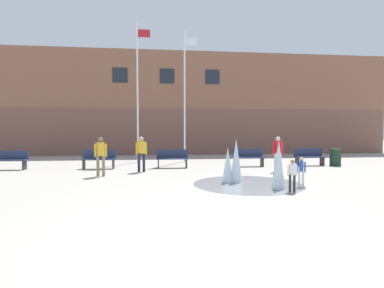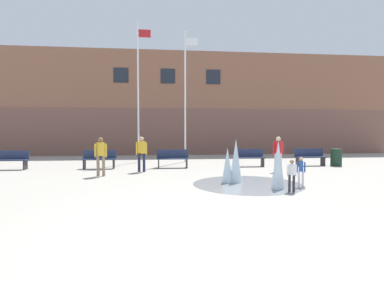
# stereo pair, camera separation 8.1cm
# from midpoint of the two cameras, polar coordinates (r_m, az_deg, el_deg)

# --- Properties ---
(ground_plane) EXTENTS (100.00, 100.00, 0.00)m
(ground_plane) POSITION_cam_midpoint_polar(r_m,az_deg,el_deg) (5.95, 0.23, -15.63)
(ground_plane) COLOR #9E998E
(library_building) EXTENTS (36.00, 6.05, 7.99)m
(library_building) POSITION_cam_midpoint_polar(r_m,az_deg,el_deg) (26.10, -5.06, 7.22)
(library_building) COLOR brown
(library_building) RESTS_ON ground
(splash_fountain) EXTENTS (3.80, 3.80, 1.57)m
(splash_fountain) POSITION_cam_midpoint_polar(r_m,az_deg,el_deg) (10.50, 10.51, -4.08)
(splash_fountain) COLOR gray
(splash_fountain) RESTS_ON ground
(park_bench_far_left) EXTENTS (1.60, 0.44, 0.91)m
(park_bench_far_left) POSITION_cam_midpoint_polar(r_m,az_deg,el_deg) (16.70, -31.56, -2.57)
(park_bench_far_left) COLOR #28282D
(park_bench_far_left) RESTS_ON ground
(park_bench_left_of_flagpoles) EXTENTS (1.60, 0.44, 0.91)m
(park_bench_left_of_flagpoles) POSITION_cam_midpoint_polar(r_m,az_deg,el_deg) (15.35, -17.46, -2.73)
(park_bench_left_of_flagpoles) COLOR #28282D
(park_bench_left_of_flagpoles) RESTS_ON ground
(park_bench_under_left_flagpole) EXTENTS (1.60, 0.44, 0.91)m
(park_bench_under_left_flagpole) POSITION_cam_midpoint_polar(r_m,az_deg,el_deg) (15.05, -3.92, -2.72)
(park_bench_under_left_flagpole) COLOR #28282D
(park_bench_under_left_flagpole) RESTS_ON ground
(park_bench_center) EXTENTS (1.60, 0.44, 0.91)m
(park_bench_center) POSITION_cam_midpoint_polar(r_m,az_deg,el_deg) (15.89, 10.61, -2.48)
(park_bench_center) COLOR #28282D
(park_bench_center) RESTS_ON ground
(park_bench_far_right) EXTENTS (1.60, 0.44, 0.91)m
(park_bench_far_right) POSITION_cam_midpoint_polar(r_m,az_deg,el_deg) (17.14, 21.29, -2.25)
(park_bench_far_right) COLOR #28282D
(park_bench_far_right) RESTS_ON ground
(child_in_fountain) EXTENTS (0.31, 0.24, 0.99)m
(child_in_fountain) POSITION_cam_midpoint_polar(r_m,az_deg,el_deg) (10.54, 19.89, -4.57)
(child_in_fountain) COLOR silver
(child_in_fountain) RESTS_ON ground
(child_running) EXTENTS (0.31, 0.24, 0.99)m
(child_running) POSITION_cam_midpoint_polar(r_m,az_deg,el_deg) (9.59, 18.33, -5.24)
(child_running) COLOR #28282D
(child_running) RESTS_ON ground
(teen_by_trashcan) EXTENTS (0.50, 0.37, 1.59)m
(teen_by_trashcan) POSITION_cam_midpoint_polar(r_m,az_deg,el_deg) (13.65, -9.80, -1.38)
(teen_by_trashcan) COLOR #1E233D
(teen_by_trashcan) RESTS_ON ground
(adult_in_red) EXTENTS (0.50, 0.38, 1.59)m
(adult_in_red) POSITION_cam_midpoint_polar(r_m,az_deg,el_deg) (14.08, 15.89, -1.32)
(adult_in_red) COLOR silver
(adult_in_red) RESTS_ON ground
(adult_watching) EXTENTS (0.50, 0.39, 1.59)m
(adult_watching) POSITION_cam_midpoint_polar(r_m,az_deg,el_deg) (12.73, -17.19, -1.73)
(adult_watching) COLOR #89755B
(adult_watching) RESTS_ON ground
(flagpole_left) EXTENTS (0.80, 0.10, 8.17)m
(flagpole_left) POSITION_cam_midpoint_polar(r_m,az_deg,el_deg) (18.13, -10.37, 10.34)
(flagpole_left) COLOR silver
(flagpole_left) RESTS_ON ground
(flagpole_right) EXTENTS (0.80, 0.10, 7.79)m
(flagpole_right) POSITION_cam_midpoint_polar(r_m,az_deg,el_deg) (18.14, -1.44, 9.76)
(flagpole_right) COLOR silver
(flagpole_right) RESTS_ON ground
(trash_can) EXTENTS (0.56, 0.56, 0.90)m
(trash_can) POSITION_cam_midpoint_polar(r_m,az_deg,el_deg) (17.60, 25.52, -2.30)
(trash_can) COLOR #193323
(trash_can) RESTS_ON ground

